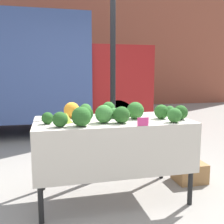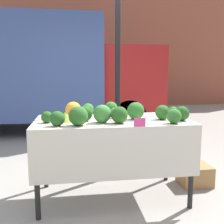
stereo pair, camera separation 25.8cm
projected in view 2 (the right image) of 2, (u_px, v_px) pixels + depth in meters
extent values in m
plane|color=gray|center=(112.00, 196.00, 2.91)|extent=(40.00, 40.00, 0.00)
cube|color=brown|center=(83.00, 35.00, 10.60)|extent=(16.00, 0.60, 5.75)
cylinder|color=black|center=(118.00, 71.00, 3.35)|extent=(0.07, 0.07, 2.76)
cube|color=#384C84|center=(20.00, 69.00, 6.13)|extent=(3.72, 2.16, 2.23)
cube|color=maroon|center=(127.00, 81.00, 6.53)|extent=(1.39, 1.99, 1.60)
cylinder|color=black|center=(129.00, 117.00, 5.76)|extent=(0.78, 0.22, 0.78)
cylinder|color=black|center=(116.00, 107.00, 7.49)|extent=(0.78, 0.22, 0.78)
cube|color=beige|center=(112.00, 121.00, 2.79)|extent=(1.62, 0.83, 0.03)
cube|color=beige|center=(118.00, 156.00, 2.42)|extent=(1.62, 0.01, 0.48)
cylinder|color=black|center=(37.00, 177.00, 2.40)|extent=(0.05, 0.05, 0.84)
cylinder|color=black|center=(191.00, 168.00, 2.60)|extent=(0.05, 0.05, 0.84)
cylinder|color=black|center=(45.00, 153.00, 3.09)|extent=(0.05, 0.05, 0.84)
cylinder|color=black|center=(167.00, 148.00, 3.30)|extent=(0.05, 0.05, 0.84)
sphere|color=orange|center=(73.00, 110.00, 2.91)|extent=(0.17, 0.17, 0.17)
cone|color=#93B238|center=(65.00, 117.00, 2.63)|extent=(0.13, 0.13, 0.10)
sphere|color=#2D6628|center=(136.00, 111.00, 2.77)|extent=(0.18, 0.18, 0.18)
sphere|color=#285B23|center=(162.00, 112.00, 2.76)|extent=(0.15, 0.15, 0.15)
sphere|color=#23511E|center=(47.00, 117.00, 2.59)|extent=(0.12, 0.12, 0.12)
sphere|color=#23511E|center=(182.00, 113.00, 2.70)|extent=(0.15, 0.15, 0.15)
sphere|color=#23511E|center=(85.00, 113.00, 2.68)|extent=(0.16, 0.16, 0.16)
sphere|color=#387533|center=(115.00, 113.00, 2.84)|extent=(0.12, 0.12, 0.12)
sphere|color=#23511E|center=(119.00, 115.00, 2.55)|extent=(0.17, 0.17, 0.17)
sphere|color=#336B2D|center=(88.00, 109.00, 3.06)|extent=(0.14, 0.14, 0.14)
sphere|color=#285B23|center=(78.00, 116.00, 2.44)|extent=(0.18, 0.18, 0.18)
sphere|color=#387533|center=(102.00, 114.00, 2.59)|extent=(0.18, 0.18, 0.18)
sphere|color=#336B2D|center=(173.00, 111.00, 2.99)|extent=(0.11, 0.11, 0.11)
sphere|color=#23511E|center=(57.00, 119.00, 2.43)|extent=(0.14, 0.14, 0.14)
sphere|color=#2D6628|center=(111.00, 108.00, 3.08)|extent=(0.16, 0.16, 0.16)
sphere|color=#2D6628|center=(174.00, 116.00, 2.55)|extent=(0.15, 0.15, 0.15)
cube|color=#E53D84|center=(140.00, 122.00, 2.41)|extent=(0.11, 0.01, 0.08)
cube|color=#9E7042|center=(195.00, 175.00, 3.21)|extent=(0.37, 0.31, 0.24)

